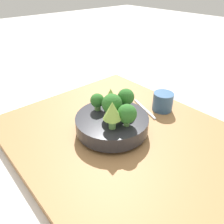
% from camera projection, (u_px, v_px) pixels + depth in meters
% --- Properties ---
extents(ground_plane, '(6.00, 6.00, 0.00)m').
position_uv_depth(ground_plane, '(120.00, 139.00, 0.82)').
color(ground_plane, silver).
extents(table, '(0.83, 0.71, 0.03)m').
position_uv_depth(table, '(120.00, 136.00, 0.81)').
color(table, '#9E7042').
rests_on(table, ground_plane).
extents(bowl, '(0.26, 0.26, 0.07)m').
position_uv_depth(bowl, '(112.00, 123.00, 0.79)').
color(bowl, '#28282D').
rests_on(bowl, table).
extents(broccoli_floret_right, '(0.05, 0.05, 0.06)m').
position_uv_depth(broccoli_floret_right, '(97.00, 101.00, 0.79)').
color(broccoli_floret_right, '#609347').
rests_on(broccoli_floret_right, bowl).
extents(broccoli_floret_center, '(0.07, 0.07, 0.09)m').
position_uv_depth(broccoli_floret_center, '(112.00, 104.00, 0.74)').
color(broccoli_floret_center, '#7AB256').
rests_on(broccoli_floret_center, bowl).
extents(romanesco_piece_near, '(0.06, 0.06, 0.08)m').
position_uv_depth(romanesco_piece_near, '(111.00, 97.00, 0.79)').
color(romanesco_piece_near, '#609347').
rests_on(romanesco_piece_near, bowl).
extents(broccoli_floret_left, '(0.06, 0.06, 0.08)m').
position_uv_depth(broccoli_floret_left, '(127.00, 114.00, 0.70)').
color(broccoli_floret_left, '#609347').
rests_on(broccoli_floret_left, bowl).
extents(romanesco_piece_far, '(0.06, 0.06, 0.10)m').
position_uv_depth(romanesco_piece_far, '(112.00, 112.00, 0.68)').
color(romanesco_piece_far, '#609347').
rests_on(romanesco_piece_far, bowl).
extents(broccoli_floret_front, '(0.06, 0.06, 0.09)m').
position_uv_depth(broccoli_floret_front, '(126.00, 98.00, 0.78)').
color(broccoli_floret_front, '#6BA34C').
rests_on(broccoli_floret_front, bowl).
extents(cup, '(0.08, 0.08, 0.08)m').
position_uv_depth(cup, '(163.00, 102.00, 0.92)').
color(cup, '#33567F').
rests_on(cup, table).
extents(fork, '(0.16, 0.06, 0.01)m').
position_uv_depth(fork, '(145.00, 109.00, 0.93)').
color(fork, silver).
rests_on(fork, table).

